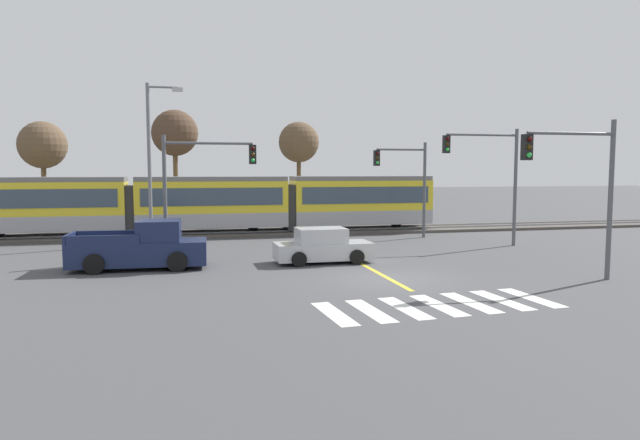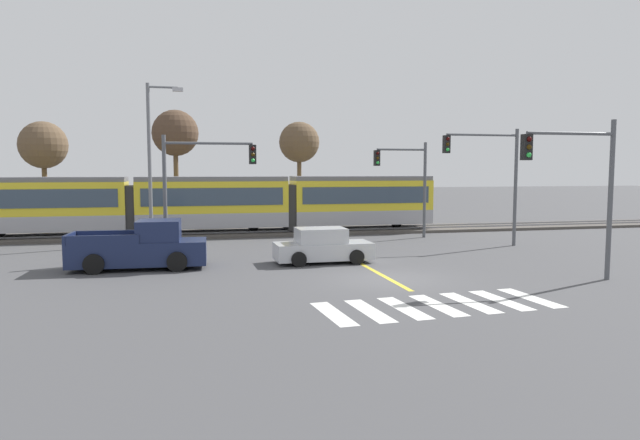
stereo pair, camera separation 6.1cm
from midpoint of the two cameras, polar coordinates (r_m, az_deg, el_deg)
The scene contains 23 objects.
ground_plane at distance 21.39m, azimuth 6.87°, elevation -5.87°, with size 200.00×200.00×0.00m, color #474749.
track_bed at distance 36.41m, azimuth -1.68°, elevation -1.15°, with size 120.00×4.00×0.18m, color #4C4742.
rail_near at distance 35.70m, azimuth -1.45°, elevation -1.05°, with size 120.00×0.08×0.10m, color #939399.
rail_far at distance 37.10m, azimuth -1.91°, elevation -0.82°, with size 120.00×0.08×0.10m, color #939399.
light_rail_tram at distance 35.55m, azimuth -10.76°, elevation 1.77°, with size 28.00×2.64×3.43m.
crosswalk_stripe_0 at distance 16.27m, azimuth 1.31°, elevation -9.34°, with size 0.56×2.80×0.01m, color silver.
crosswalk_stripe_1 at distance 16.65m, azimuth 4.94°, elevation -9.02°, with size 0.56×2.80×0.01m, color silver.
crosswalk_stripe_2 at distance 17.09m, azimuth 8.39°, elevation -8.68°, with size 0.56×2.80×0.01m, color silver.
crosswalk_stripe_3 at distance 17.59m, azimuth 11.65°, elevation -8.34°, with size 0.56×2.80×0.01m, color silver.
crosswalk_stripe_4 at distance 18.14m, azimuth 14.71°, elevation -7.99°, with size 0.56×2.80×0.01m, color silver.
crosswalk_stripe_5 at distance 18.74m, azimuth 17.58°, elevation -7.64°, with size 0.56×2.80×0.01m, color silver.
crosswalk_stripe_6 at distance 19.38m, azimuth 20.26°, elevation -7.29°, with size 0.56×2.80×0.01m, color silver.
lane_centre_line at distance 26.80m, azimuth 2.62°, elevation -3.61°, with size 0.20×15.97×0.01m, color gold.
sedan_crossing at distance 24.81m, azimuth 0.21°, elevation -2.68°, with size 4.22×1.96×1.52m.
pickup_truck at distance 24.39m, azimuth -17.42°, elevation -2.71°, with size 5.48×2.41×1.98m.
traffic_light_near_right at distance 22.51m, azimuth 24.59°, elevation 4.06°, with size 3.75×0.38×5.84m.
traffic_light_mid_right at distance 31.12m, azimuth 16.71°, elevation 5.05°, with size 4.25×0.38×6.17m.
traffic_light_mid_left at distance 26.77m, azimuth -12.12°, elevation 4.40°, with size 4.25×0.38×5.60m.
traffic_light_far_right at distance 33.92m, azimuth 8.66°, elevation 4.45°, with size 3.25×0.38×5.63m.
street_lamp_west at distance 32.30m, azimuth -16.47°, elevation 6.35°, with size 1.94×0.28×8.66m.
bare_tree_far_west at distance 41.49m, azimuth -26.03°, elevation 6.69°, with size 3.06×3.06×7.16m.
bare_tree_west at distance 39.75m, azimuth -14.36°, elevation 8.33°, with size 3.08×3.08×8.02m.
bare_tree_east at distance 42.02m, azimuth -2.18°, elevation 7.69°, with size 2.95×2.95×7.51m.
Camera 1 is at (-7.29, -19.70, 4.06)m, focal length 32.00 mm.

